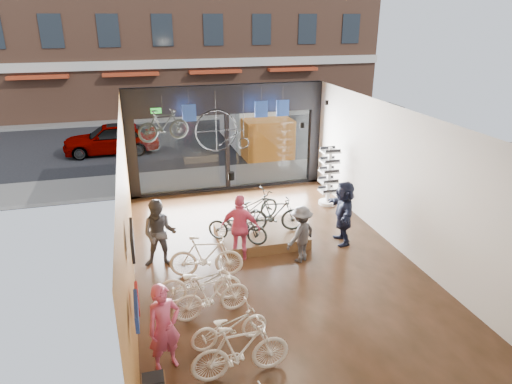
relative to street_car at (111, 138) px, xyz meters
name	(u,v)px	position (x,y,z in m)	size (l,w,h in m)	color
ground_plane	(278,270)	(4.19, -12.00, -0.75)	(7.00, 12.00, 0.04)	black
ceiling	(281,120)	(4.19, -12.00, 3.09)	(7.00, 12.00, 0.04)	black
wall_left	(126,216)	(0.67, -12.00, 1.17)	(0.04, 12.00, 3.80)	#B0722C
wall_right	(410,186)	(7.71, -12.00, 1.17)	(0.04, 12.00, 3.80)	beige
storefront	(227,139)	(4.19, -6.00, 1.17)	(7.00, 0.26, 3.80)	black
exit_sign	(156,111)	(1.79, -6.12, 2.32)	(0.35, 0.06, 0.18)	#198C26
street_road	(194,133)	(4.19, 3.00, -0.74)	(30.00, 18.00, 0.02)	black
sidewalk_near	(222,177)	(4.19, -4.80, -0.67)	(30.00, 2.40, 0.12)	slate
sidewalk_far	(185,117)	(4.19, 7.00, -0.67)	(30.00, 2.00, 0.12)	slate
street_car	(111,138)	(0.00, 0.00, 0.00)	(1.71, 4.26, 1.45)	gray
box_truck	(256,122)	(6.64, -1.00, 0.59)	(2.22, 6.65, 2.62)	silver
floor_bike_1	(241,350)	(2.44, -15.25, -0.19)	(0.50, 1.78, 1.07)	silver
floor_bike_2	(229,326)	(2.43, -14.38, -0.32)	(0.54, 1.55, 0.81)	silver
floor_bike_3	(211,295)	(2.25, -13.41, -0.22)	(0.48, 1.69, 1.02)	silver
floor_bike_4	(200,282)	(2.11, -12.81, -0.25)	(0.64, 1.82, 0.96)	silver
floor_bike_5	(206,256)	(2.41, -11.80, -0.19)	(0.51, 1.79, 1.08)	silver
display_platform	(261,236)	(4.21, -10.32, -0.58)	(2.40, 1.80, 0.30)	brown
display_bike_left	(237,227)	(3.43, -10.80, 0.01)	(0.58, 1.67, 0.88)	black
display_bike_mid	(274,214)	(4.58, -10.41, 0.08)	(0.48, 1.68, 1.01)	black
display_bike_right	(252,207)	(4.14, -9.67, 0.04)	(0.62, 1.78, 0.93)	black
customer_0	(164,328)	(1.19, -14.69, 0.13)	(0.62, 0.41, 1.70)	#CC4C72
customer_1	(160,234)	(1.39, -10.99, 0.17)	(0.87, 0.68, 1.79)	#3F3F44
customer_2	(241,228)	(3.43, -11.16, 0.16)	(1.04, 0.43, 1.78)	#CC4C72
customer_3	(301,234)	(4.90, -11.69, 0.04)	(0.98, 0.56, 1.52)	#3F3F44
customer_5	(344,212)	(6.40, -11.02, 0.18)	(1.69, 0.54, 1.82)	#161C33
sunglasses_rack	(329,176)	(7.14, -8.32, 0.27)	(0.59, 0.48, 1.99)	white
wall_merch	(142,340)	(0.81, -15.50, 0.57)	(0.40, 2.40, 2.60)	navy
penny_farthing	(225,132)	(3.85, -7.37, 1.77)	(1.70, 0.06, 1.36)	black
hung_bike	(163,125)	(1.89, -7.80, 2.20)	(0.45, 1.58, 0.95)	black
jersey_left	(189,113)	(2.80, -6.80, 2.32)	(0.45, 0.03, 0.55)	#1E3F99
jersey_mid	(261,109)	(5.23, -6.80, 2.32)	(0.45, 0.03, 0.55)	#1E3F99
jersey_right	(283,108)	(5.99, -6.80, 2.32)	(0.45, 0.03, 0.55)	#1E3F99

